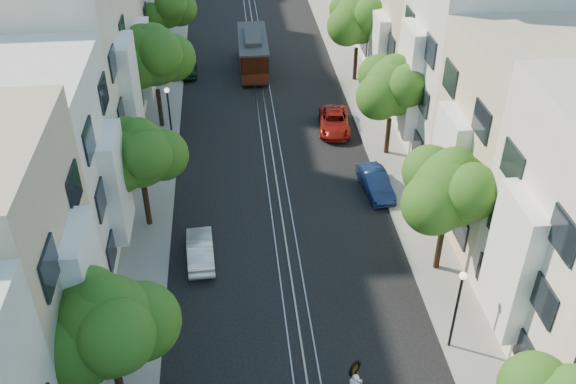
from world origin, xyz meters
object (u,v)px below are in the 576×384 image
object	(u,v)px
cable_car	(253,51)
tree_e_d	(359,19)
tree_w_a	(108,328)
parked_car_e_far	(334,122)
tree_w_b	(140,156)
tree_w_d	(165,7)
lamp_west	(169,109)
tree_w_c	(154,57)
parked_car_w_mid	(200,249)
tree_e_b	(451,190)
parked_car_w_far	(189,69)
parked_car_e_mid	(376,183)
lamp_east	(458,299)
tree_e_c	(394,88)

from	to	relation	value
cable_car	tree_e_d	bearing A→B (deg)	-18.89
tree_w_a	cable_car	world-z (taller)	tree_w_a
tree_w_a	parked_car_e_far	world-z (taller)	tree_w_a
tree_w_b	tree_w_d	world-z (taller)	tree_w_d
lamp_west	tree_w_c	bearing A→B (deg)	105.75
cable_car	parked_car_w_mid	world-z (taller)	cable_car
tree_e_b	parked_car_w_far	distance (m)	27.78
tree_w_c	parked_car_e_mid	xyz separation A→B (m)	(12.74, -9.09, -4.44)
tree_w_d	parked_car_w_far	size ratio (longest dim) A/B	2.09
tree_w_a	parked_car_w_far	size ratio (longest dim) A/B	2.14
tree_e_d	cable_car	size ratio (longest dim) A/B	0.95
tree_w_b	cable_car	xyz separation A→B (m)	(6.67, 19.76, -2.77)
lamp_east	parked_car_e_far	bearing A→B (deg)	95.58
tree_w_b	parked_car_w_far	world-z (taller)	tree_w_b
parked_car_w_mid	parked_car_w_far	size ratio (longest dim) A/B	1.19
cable_car	parked_car_e_mid	size ratio (longest dim) A/B	1.89
tree_w_d	parked_car_w_far	xyz separation A→B (m)	(1.54, -2.73, -4.07)
lamp_east	cable_car	bearing A→B (deg)	102.83
tree_w_a	parked_car_w_mid	world-z (taller)	tree_w_a
cable_car	lamp_east	bearing A→B (deg)	-76.43
tree_w_a	tree_w_b	distance (m)	12.00
tree_w_c	lamp_east	xyz separation A→B (m)	(13.44, -20.98, -2.22)
tree_w_c	parked_car_w_far	xyz separation A→B (m)	(1.54, 8.27, -4.54)
tree_w_a	lamp_west	world-z (taller)	tree_w_a
tree_e_b	parked_car_w_far	size ratio (longest dim) A/B	2.14
cable_car	tree_e_c	bearing A→B (deg)	-59.92
tree_e_b	cable_car	world-z (taller)	tree_e_b
cable_car	tree_w_d	bearing A→B (deg)	162.14
tree_w_b	lamp_east	world-z (taller)	tree_w_b
tree_w_b	tree_w_c	distance (m)	11.02
tree_w_a	lamp_east	xyz separation A→B (m)	(13.44, 2.02, -1.89)
tree_w_b	lamp_west	xyz separation A→B (m)	(0.84, 8.02, -1.55)
tree_w_b	lamp_east	size ratio (longest dim) A/B	1.51
tree_e_b	parked_car_w_mid	world-z (taller)	tree_e_b
tree_w_a	tree_w_c	world-z (taller)	tree_w_c
tree_e_b	lamp_west	distance (m)	18.90
tree_w_b	parked_car_w_far	xyz separation A→B (m)	(1.54, 19.27, -3.87)
lamp_west	parked_car_w_mid	xyz separation A→B (m)	(1.90, -11.11, -2.23)
tree_e_b	parked_car_w_mid	bearing A→B (deg)	170.66
lamp_west	parked_car_e_mid	world-z (taller)	lamp_west
parked_car_e_far	parked_car_w_far	world-z (taller)	parked_car_e_far
parked_car_e_far	parked_car_w_mid	bearing A→B (deg)	-118.50
lamp_west	parked_car_w_far	bearing A→B (deg)	86.44
tree_e_d	tree_w_a	world-z (taller)	tree_e_d
parked_car_e_mid	tree_e_b	bearing A→B (deg)	-82.43
lamp_east	cable_car	size ratio (longest dim) A/B	0.58
parked_car_e_mid	parked_car_w_far	xyz separation A→B (m)	(-11.20, 17.36, -0.10)
tree_e_d	tree_w_d	size ratio (longest dim) A/B	1.05
parked_car_e_far	tree_w_a	bearing A→B (deg)	-111.71
tree_e_d	lamp_west	bearing A→B (deg)	-146.50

